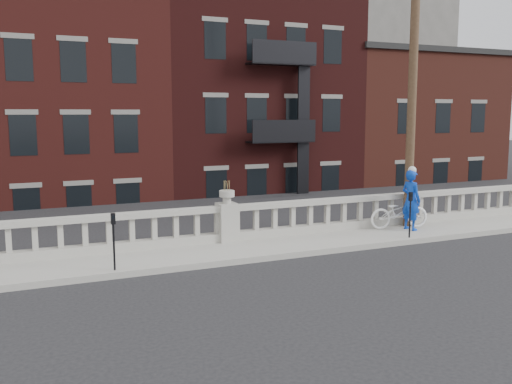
# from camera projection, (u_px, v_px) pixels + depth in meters

# --- Properties ---
(ground) EXTENTS (120.00, 120.00, 0.00)m
(ground) POSITION_uv_depth(u_px,v_px,m) (290.00, 283.00, 12.93)
(ground) COLOR black
(ground) RESTS_ON ground
(sidewalk) EXTENTS (32.00, 2.20, 0.15)m
(sidewalk) POSITION_uv_depth(u_px,v_px,m) (240.00, 250.00, 15.63)
(sidewalk) COLOR #9B998F
(sidewalk) RESTS_ON ground
(balustrade) EXTENTS (28.00, 0.34, 1.03)m
(balustrade) POSITION_uv_depth(u_px,v_px,m) (227.00, 224.00, 16.41)
(balustrade) COLOR #9B998F
(balustrade) RESTS_ON sidewalk
(planter_pedestal) EXTENTS (0.55, 0.55, 1.76)m
(planter_pedestal) POSITION_uv_depth(u_px,v_px,m) (227.00, 218.00, 16.38)
(planter_pedestal) COLOR #9B998F
(planter_pedestal) RESTS_ON sidewalk
(lower_level) EXTENTS (80.00, 44.00, 20.80)m
(lower_level) POSITION_uv_depth(u_px,v_px,m) (118.00, 133.00, 33.61)
(lower_level) COLOR #605E59
(lower_level) RESTS_ON ground
(utility_pole) EXTENTS (1.60, 0.28, 10.00)m
(utility_pole) POSITION_uv_depth(u_px,v_px,m) (413.00, 68.00, 17.97)
(utility_pole) COLOR #422D1E
(utility_pole) RESTS_ON sidewalk
(parking_meter_c) EXTENTS (0.10, 0.09, 1.36)m
(parking_meter_c) POSITION_uv_depth(u_px,v_px,m) (114.00, 235.00, 13.29)
(parking_meter_c) COLOR black
(parking_meter_c) RESTS_ON sidewalk
(parking_meter_d) EXTENTS (0.10, 0.09, 1.36)m
(parking_meter_d) POSITION_uv_depth(u_px,v_px,m) (410.00, 209.00, 16.80)
(parking_meter_d) COLOR black
(parking_meter_d) RESTS_ON sidewalk
(bicycle) EXTENTS (2.05, 1.02, 1.03)m
(bicycle) POSITION_uv_depth(u_px,v_px,m) (399.00, 212.00, 18.22)
(bicycle) COLOR white
(bicycle) RESTS_ON sidewalk
(cyclist) EXTENTS (0.56, 0.76, 1.91)m
(cyclist) POSITION_uv_depth(u_px,v_px,m) (411.00, 200.00, 17.91)
(cyclist) COLOR #0C39B8
(cyclist) RESTS_ON sidewalk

